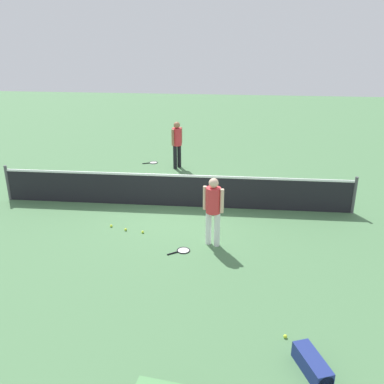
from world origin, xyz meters
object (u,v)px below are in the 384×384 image
Objects in this scene: tennis_ball_by_net at (143,232)px; tennis_ball_near_player at (126,229)px; tennis_ball_baseline at (111,226)px; tennis_racket_far_player at (153,163)px; tennis_racket_near_player at (182,251)px; tennis_ball_midcourt at (285,336)px; player_near_side at (213,206)px; player_far_side at (177,141)px; equipment_bag at (313,366)px.

tennis_ball_near_player is at bearing 168.58° from tennis_ball_by_net.
tennis_racket_far_player is at bearing 88.93° from tennis_ball_baseline.
tennis_racket_near_player is 3.48m from tennis_ball_midcourt.
player_near_side reaches higher than tennis_ball_baseline.
tennis_ball_by_net is at bearing 166.90° from player_near_side.
equipment_bag is (3.33, -9.58, -0.87)m from player_far_side.
player_near_side is at bearing -12.76° from tennis_ball_near_player.
player_near_side is 3.61m from tennis_ball_midcourt.
tennis_ball_midcourt is 0.84m from equipment_bag.
tennis_racket_far_player is (-2.58, 6.12, -1.00)m from player_near_side.
tennis_ball_baseline is (-0.89, 0.26, 0.00)m from tennis_ball_by_net.
tennis_racket_far_player is at bearing 112.87° from player_near_side.
tennis_racket_far_player is 9.09× the size of tennis_ball_near_player.
tennis_ball_near_player is (-1.58, 0.90, 0.02)m from tennis_racket_near_player.
tennis_ball_midcourt is (3.67, -3.69, 0.00)m from tennis_ball_near_player.
tennis_racket_near_player is 4.30m from equipment_bag.
tennis_racket_near_player is 0.96× the size of tennis_racket_far_player.
tennis_racket_far_player is 5.44m from tennis_ball_baseline.
tennis_ball_near_player is at bearing 167.24° from player_near_side.
tennis_ball_baseline reaches higher than tennis_racket_near_player.
equipment_bag is at bearing -50.89° from tennis_ball_by_net.
tennis_racket_near_player is 0.68× the size of equipment_bag.
tennis_ball_midcourt is at bearing -48.23° from tennis_ball_by_net.
tennis_ball_midcourt is (1.41, -3.17, -0.98)m from player_near_side.
player_far_side reaches higher than tennis_racket_far_player.
tennis_ball_by_net is at bearing -92.31° from player_far_side.
player_far_side is 5.18m from tennis_ball_baseline.
tennis_racket_far_player is 10.12m from tennis_ball_midcourt.
tennis_ball_by_net is at bearing -16.56° from tennis_ball_baseline.
tennis_ball_by_net is (-0.21, -5.23, -0.98)m from player_far_side.
player_near_side reaches higher than tennis_racket_far_player.
player_far_side is 9.37m from tennis_ball_midcourt.
equipment_bag is (4.33, -10.06, 0.13)m from tennis_racket_far_player.
tennis_ball_by_net and tennis_ball_baseline have the same top height.
tennis_ball_midcourt is (3.21, -3.59, 0.00)m from tennis_ball_by_net.
tennis_racket_near_player is 1.82m from tennis_ball_near_player.
player_near_side is at bearing 113.99° from tennis_ball_midcourt.
tennis_ball_near_player is 0.08× the size of equipment_bag.
tennis_racket_near_player and tennis_racket_far_player have the same top height.
player_far_side is at bearing 109.15° from equipment_bag.
tennis_ball_by_net is (-1.11, 0.81, 0.02)m from tennis_racket_near_player.
player_near_side is at bearing -13.10° from tennis_ball_by_net.
player_near_side is 25.76× the size of tennis_ball_by_net.
player_near_side is 2.01× the size of equipment_bag.
tennis_ball_by_net is 0.93m from tennis_ball_baseline.
tennis_ball_midcourt is at bearing -43.27° from tennis_ball_baseline.
player_near_side is 25.76× the size of tennis_ball_midcourt.
equipment_bag is at bearing -46.20° from tennis_ball_baseline.
tennis_ball_near_player is 0.46m from tennis_ball_baseline.
tennis_racket_near_player is 8.75× the size of tennis_ball_baseline.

